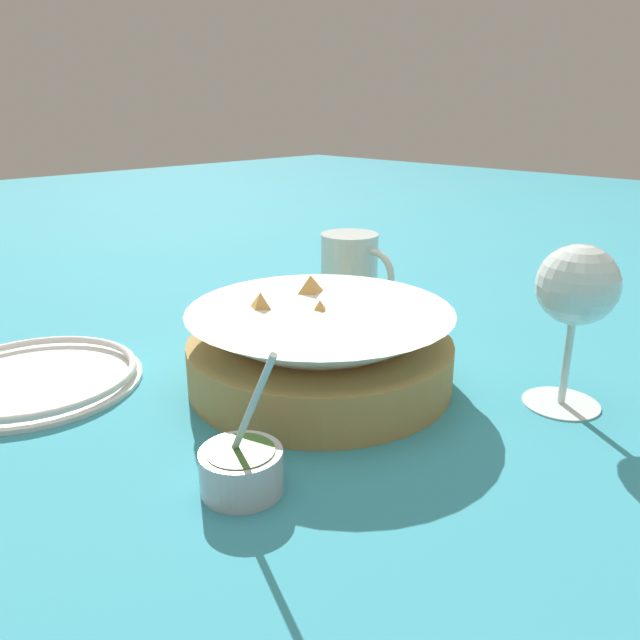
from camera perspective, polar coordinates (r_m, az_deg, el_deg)
ground_plane at (r=0.66m, az=-0.27°, el=-4.50°), size 4.00×4.00×0.00m
food_basket at (r=0.61m, az=-0.04°, el=-2.64°), size 0.26×0.26×0.10m
sauce_cup at (r=0.46m, az=-7.19°, el=-13.24°), size 0.07×0.06×0.12m
wine_glass at (r=0.59m, az=22.41°, el=2.43°), size 0.07×0.07×0.15m
beer_mug at (r=0.86m, az=2.77°, el=4.38°), size 0.12×0.08×0.10m
side_plate at (r=0.68m, az=-24.70°, el=-4.79°), size 0.21×0.21×0.01m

